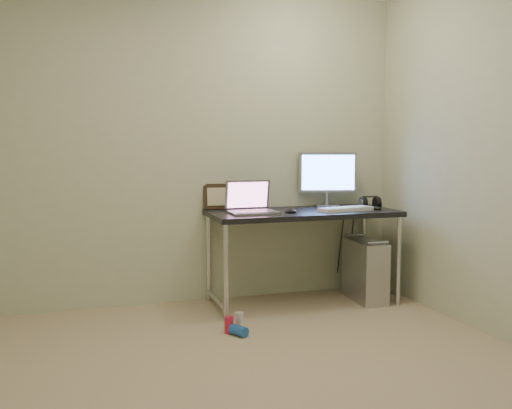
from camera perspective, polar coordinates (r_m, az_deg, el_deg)
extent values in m
plane|color=tan|center=(3.16, -0.23, -17.78)|extent=(3.50, 3.50, 0.00)
cube|color=beige|center=(4.59, -6.76, 5.69)|extent=(3.50, 0.02, 2.50)
cube|color=black|center=(4.55, 4.69, -0.86)|extent=(1.49, 0.65, 0.04)
cylinder|color=silver|center=(4.13, -3.00, -6.85)|extent=(0.04, 0.04, 0.71)
cylinder|color=silver|center=(4.67, -4.77, -5.34)|extent=(0.04, 0.04, 0.71)
cylinder|color=silver|center=(4.68, 14.05, -5.49)|extent=(0.04, 0.04, 0.71)
cylinder|color=silver|center=(5.16, 10.73, -4.33)|extent=(0.04, 0.04, 0.71)
cylinder|color=silver|center=(4.47, -3.91, -9.50)|extent=(0.04, 0.57, 0.04)
cylinder|color=silver|center=(4.97, 12.24, -8.00)|extent=(0.04, 0.57, 0.04)
cube|color=#A9AAAE|center=(4.78, 10.85, -6.50)|extent=(0.23, 0.48, 0.49)
cylinder|color=#A4A5AC|center=(4.56, 12.09, -3.73)|extent=(0.18, 0.03, 0.02)
cylinder|color=#A4A5AC|center=(4.90, 9.82, -3.01)|extent=(0.18, 0.03, 0.02)
cylinder|color=black|center=(5.04, 8.45, -4.02)|extent=(0.01, 0.16, 0.69)
cylinder|color=black|center=(5.07, 9.47, -4.22)|extent=(0.02, 0.11, 0.71)
cylinder|color=#CD1E42|center=(3.95, -2.73, -11.92)|extent=(0.08, 0.08, 0.11)
cylinder|color=silver|center=(4.04, -1.70, -11.52)|extent=(0.08, 0.08, 0.12)
cylinder|color=blue|center=(3.90, -1.76, -12.50)|extent=(0.13, 0.15, 0.07)
cube|color=#A4A5AC|center=(4.33, -0.29, -0.80)|extent=(0.36, 0.26, 0.02)
cube|color=slate|center=(4.33, -0.29, -0.65)|extent=(0.32, 0.22, 0.00)
cube|color=gray|center=(4.45, -0.86, 0.98)|extent=(0.36, 0.06, 0.23)
cube|color=#8A5076|center=(4.44, -0.83, 0.97)|extent=(0.32, 0.05, 0.20)
cube|color=#A4A5AC|center=(4.86, 7.15, -0.12)|extent=(0.22, 0.19, 0.01)
cylinder|color=#A4A5AC|center=(4.87, 7.07, 0.60)|extent=(0.03, 0.03, 0.11)
cube|color=#A4A5AC|center=(4.85, 7.15, 3.21)|extent=(0.48, 0.15, 0.34)
cube|color=#5482FA|center=(4.83, 7.24, 3.19)|extent=(0.43, 0.11, 0.29)
cube|color=silver|center=(4.58, 8.97, -0.44)|extent=(0.47, 0.23, 0.03)
ellipsoid|color=black|center=(4.70, 11.89, -0.28)|extent=(0.08, 0.12, 0.04)
ellipsoid|color=black|center=(4.40, 3.47, -0.57)|extent=(0.11, 0.13, 0.04)
cylinder|color=black|center=(4.87, 10.69, 0.09)|extent=(0.05, 0.11, 0.10)
cylinder|color=black|center=(4.93, 11.97, 0.14)|extent=(0.05, 0.11, 0.10)
cube|color=black|center=(4.90, 11.35, 0.77)|extent=(0.14, 0.03, 0.01)
cube|color=black|center=(4.64, -3.72, 0.81)|extent=(0.27, 0.11, 0.21)
cylinder|color=silver|center=(4.68, -1.46, 0.20)|extent=(0.01, 0.01, 0.10)
cylinder|color=silver|center=(4.67, -1.46, 0.94)|extent=(0.05, 0.04, 0.04)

